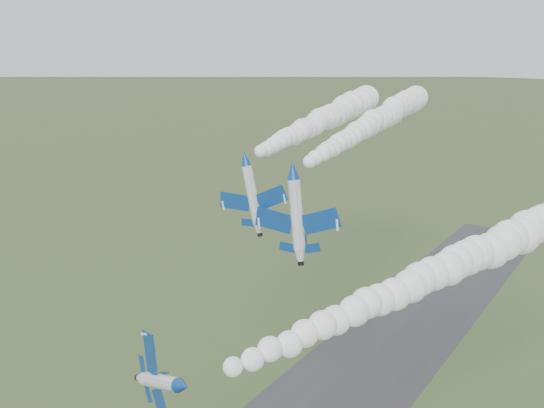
# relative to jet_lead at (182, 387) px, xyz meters

# --- Properties ---
(jet_lead) EXTENTS (5.97, 10.97, 8.66)m
(jet_lead) POSITION_rel_jet_lead_xyz_m (0.00, 0.00, 0.00)
(jet_lead) COLOR silver
(smoke_trail_jet_lead) EXTENTS (27.07, 62.65, 5.46)m
(smoke_trail_jet_lead) POSITION_rel_jet_lead_xyz_m (12.01, 32.43, 2.84)
(smoke_trail_jet_lead) COLOR white
(jet_pair_left) EXTENTS (9.91, 11.88, 3.36)m
(jet_pair_left) POSITION_rel_jet_lead_xyz_m (-16.08, 31.04, 12.59)
(jet_pair_left) COLOR silver
(smoke_trail_jet_pair_left) EXTENTS (19.14, 67.22, 5.90)m
(smoke_trail_jet_pair_left) POSITION_rel_jet_lead_xyz_m (-23.21, 66.37, 13.64)
(smoke_trail_jet_pair_left) COLOR white
(jet_pair_right) EXTENTS (11.78, 13.94, 3.50)m
(jet_pair_right) POSITION_rel_jet_lead_xyz_m (-8.63, 31.14, 11.85)
(jet_pair_right) COLOR silver
(smoke_trail_jet_pair_right) EXTENTS (18.61, 71.02, 5.53)m
(smoke_trail_jet_pair_right) POSITION_rel_jet_lead_xyz_m (-14.70, 69.74, 13.37)
(smoke_trail_jet_pair_right) COLOR white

